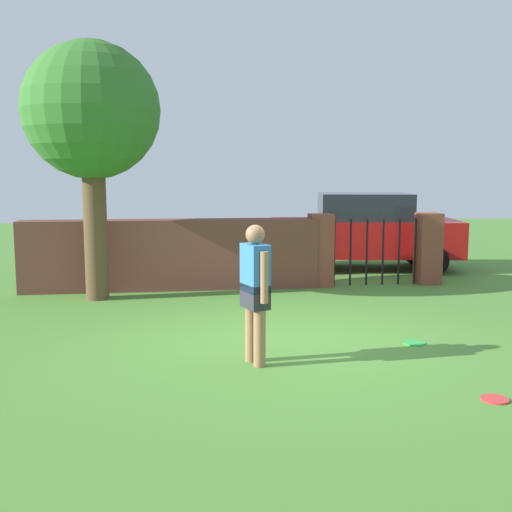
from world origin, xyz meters
TOP-DOWN VIEW (x-y plane):
  - ground_plane at (0.00, 0.00)m, footprint 40.00×40.00m
  - brick_wall at (-1.50, 3.95)m, footprint 5.53×0.50m
  - tree at (-2.78, 3.21)m, footprint 2.31×2.31m
  - person at (-0.49, -0.83)m, footprint 0.33×0.51m
  - fence_gate at (2.45, 3.95)m, footprint 2.61×0.44m
  - car at (2.82, 5.94)m, footprint 4.40×2.39m
  - frisbee_green at (1.66, -0.25)m, footprint 0.27×0.27m
  - frisbee_red at (1.69, -2.28)m, footprint 0.27×0.27m

SIDE VIEW (x-z plane):
  - ground_plane at x=0.00m, z-range 0.00..0.00m
  - frisbee_green at x=1.66m, z-range 0.00..0.02m
  - frisbee_red at x=1.69m, z-range 0.00..0.02m
  - brick_wall at x=-1.50m, z-range 0.00..1.32m
  - fence_gate at x=2.45m, z-range 0.00..1.40m
  - car at x=2.82m, z-range 0.00..1.72m
  - person at x=-0.49m, z-range 0.09..1.71m
  - tree at x=-2.78m, z-range 0.98..5.36m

